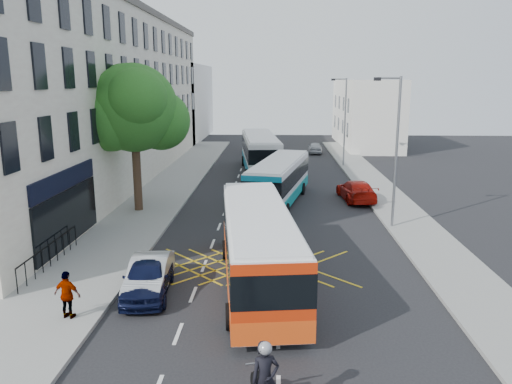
# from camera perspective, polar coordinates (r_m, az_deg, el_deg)

# --- Properties ---
(ground) EXTENTS (120.00, 120.00, 0.00)m
(ground) POSITION_cam_1_polar(r_m,az_deg,el_deg) (16.51, 2.53, -16.08)
(ground) COLOR black
(ground) RESTS_ON ground
(pavement_left) EXTENTS (5.00, 70.00, 0.15)m
(pavement_left) POSITION_cam_1_polar(r_m,az_deg,el_deg) (31.63, -13.22, -2.09)
(pavement_left) COLOR gray
(pavement_left) RESTS_ON ground
(pavement_right) EXTENTS (3.00, 70.00, 0.15)m
(pavement_right) POSITION_cam_1_polar(r_m,az_deg,el_deg) (31.46, 16.18, -2.34)
(pavement_right) COLOR gray
(pavement_right) RESTS_ON ground
(terrace_main) EXTENTS (8.30, 45.00, 13.50)m
(terrace_main) POSITION_cam_1_polar(r_m,az_deg,el_deg) (41.37, -17.69, 10.43)
(terrace_main) COLOR beige
(terrace_main) RESTS_ON ground
(terrace_far) EXTENTS (8.00, 20.00, 10.00)m
(terrace_far) POSITION_cam_1_polar(r_m,az_deg,el_deg) (70.91, -9.25, 10.11)
(terrace_far) COLOR silver
(terrace_far) RESTS_ON ground
(building_right) EXTENTS (6.00, 18.00, 8.00)m
(building_right) POSITION_cam_1_polar(r_m,az_deg,el_deg) (63.59, 12.40, 8.80)
(building_right) COLOR silver
(building_right) RESTS_ON ground
(street_tree) EXTENTS (6.30, 5.70, 8.80)m
(street_tree) POSITION_cam_1_polar(r_m,az_deg,el_deg) (30.65, -13.85, 9.21)
(street_tree) COLOR #382619
(street_tree) RESTS_ON pavement_left
(lamp_near) EXTENTS (1.45, 0.15, 8.00)m
(lamp_near) POSITION_cam_1_polar(r_m,az_deg,el_deg) (27.43, 15.59, 5.24)
(lamp_near) COLOR slate
(lamp_near) RESTS_ON pavement_right
(lamp_far) EXTENTS (1.45, 0.15, 8.00)m
(lamp_far) POSITION_cam_1_polar(r_m,az_deg,el_deg) (47.03, 10.02, 8.41)
(lamp_far) COLOR slate
(lamp_far) RESTS_ON pavement_right
(railings) EXTENTS (0.08, 5.60, 1.14)m
(railings) POSITION_cam_1_polar(r_m,az_deg,el_deg) (23.12, -22.51, -6.54)
(railings) COLOR black
(railings) RESTS_ON pavement_left
(bus_near) EXTENTS (3.77, 11.04, 3.04)m
(bus_near) POSITION_cam_1_polar(r_m,az_deg,el_deg) (19.64, 0.24, -6.17)
(bus_near) COLOR silver
(bus_near) RESTS_ON ground
(bus_mid) EXTENTS (4.43, 10.43, 2.85)m
(bus_mid) POSITION_cam_1_polar(r_m,az_deg,el_deg) (32.86, 2.65, 1.34)
(bus_mid) COLOR silver
(bus_mid) RESTS_ON ground
(bus_far) EXTENTS (3.94, 11.91, 3.29)m
(bus_far) POSITION_cam_1_polar(r_m,az_deg,el_deg) (44.04, 0.47, 4.55)
(bus_far) COLOR silver
(bus_far) RESTS_ON ground
(motorbike) EXTENTS (0.89, 2.25, 2.05)m
(motorbike) POSITION_cam_1_polar(r_m,az_deg,el_deg) (12.58, 1.02, -21.02)
(motorbike) COLOR black
(motorbike) RESTS_ON ground
(parked_car_blue) EXTENTS (2.06, 4.28, 1.41)m
(parked_car_blue) POSITION_cam_1_polar(r_m,az_deg,el_deg) (19.47, -12.28, -9.45)
(parked_car_blue) COLOR black
(parked_car_blue) RESTS_ON ground
(parked_car_silver) EXTENTS (1.67, 4.13, 1.33)m
(parked_car_silver) POSITION_cam_1_polar(r_m,az_deg,el_deg) (19.74, -12.07, -9.25)
(parked_car_silver) COLOR #9B9EA2
(parked_car_silver) RESTS_ON ground
(red_hatchback) EXTENTS (2.39, 4.93, 1.38)m
(red_hatchback) POSITION_cam_1_polar(r_m,az_deg,el_deg) (34.24, 11.39, 0.18)
(red_hatchback) COLOR #A30F07
(red_hatchback) RESTS_ON ground
(distant_car_grey) EXTENTS (2.56, 5.22, 1.43)m
(distant_car_grey) POSITION_cam_1_polar(r_m,az_deg,el_deg) (55.51, 0.15, 5.17)
(distant_car_grey) COLOR #3D3F44
(distant_car_grey) RESTS_ON ground
(distant_car_silver) EXTENTS (1.69, 3.73, 1.24)m
(distant_car_silver) POSITION_cam_1_polar(r_m,az_deg,el_deg) (55.91, 6.79, 5.04)
(distant_car_silver) COLOR #AFB2B7
(distant_car_silver) RESTS_ON ground
(pedestrian_far) EXTENTS (1.03, 0.60, 1.65)m
(pedestrian_far) POSITION_cam_1_polar(r_m,az_deg,el_deg) (18.03, -20.75, -10.94)
(pedestrian_far) COLOR gray
(pedestrian_far) RESTS_ON pavement_left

